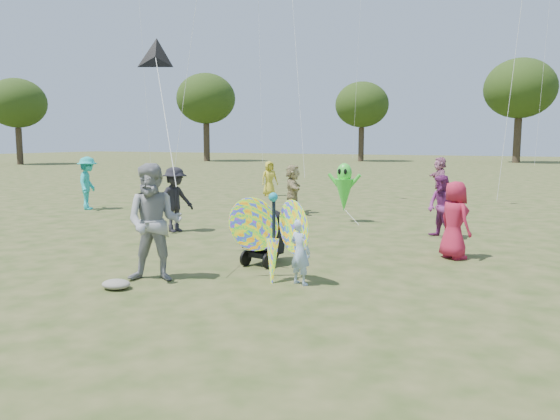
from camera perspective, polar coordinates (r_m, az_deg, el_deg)
The scene contains 16 objects.
ground at distance 9.07m, azimuth -2.94°, elevation -8.08°, with size 160.00×160.00×0.00m, color #51592B.
child_girl at distance 9.13m, azimuth 2.13°, elevation -4.39°, with size 0.41×0.27×1.11m, color #9BB6DB.
adult_man at distance 9.52m, azimuth -12.99°, elevation -1.31°, with size 0.98×0.77×2.02m, color gray.
grey_bag at distance 9.35m, azimuth -16.76°, elevation -7.44°, with size 0.49×0.40×0.15m, color gray.
crowd_a at distance 11.63m, azimuth 17.78°, elevation -1.01°, with size 0.77×0.50×1.59m, color #A91B36.
crowd_b at distance 14.57m, azimuth -10.92°, elevation 1.07°, with size 1.10×0.63×1.71m, color black.
crowd_d at distance 17.89m, azimuth 1.34°, elevation 2.20°, with size 1.49×0.48×1.61m, color tan.
crowd_e at distance 13.96m, azimuth 16.52°, elevation 0.33°, with size 0.76×0.59×1.56m, color #7B296B.
crowd_g at distance 23.52m, azimuth -1.12°, elevation 3.30°, with size 0.73×0.48×1.50m, color gold.
crowd_i at distance 20.07m, azimuth -19.43°, elevation 2.66°, with size 1.19×0.68×1.83m, color #21B3B1.
crowd_j at distance 23.07m, azimuth 16.34°, elevation 3.21°, with size 1.60×0.51×1.73m, color #A05B7C.
jogging_stroller at distance 10.69m, azimuth -1.47°, elevation -2.35°, with size 0.61×1.10×1.09m.
butterfly_kite at distance 9.33m, azimuth -0.74°, elevation -2.83°, with size 1.74×0.75×1.73m.
delta_kite_rig at distance 11.53m, azimuth -12.86°, elevation 15.21°, with size 2.02×1.88×2.83m.
alien_kite at distance 16.09m, azimuth 6.71°, elevation 2.16°, with size 1.12×0.69×1.74m.
tree_line at distance 52.88m, azimuth 25.25°, elevation 11.49°, with size 91.78×33.60×10.79m.
Camera 1 is at (4.15, -7.70, 2.41)m, focal length 35.00 mm.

